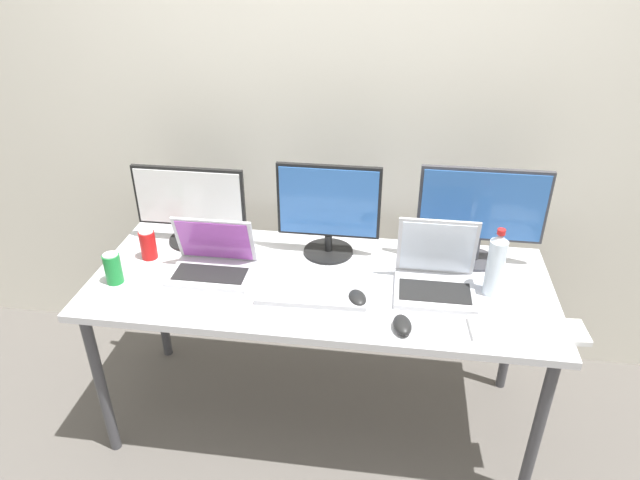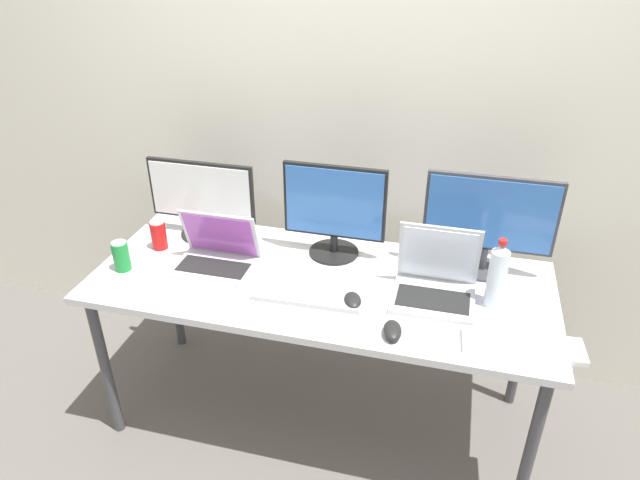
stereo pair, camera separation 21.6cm
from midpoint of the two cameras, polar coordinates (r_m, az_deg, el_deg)
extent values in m
plane|color=#5B5651|center=(2.74, 2.36, -17.05)|extent=(16.00, 16.00, 0.00)
cube|color=silver|center=(2.55, 5.92, 13.82)|extent=(7.00, 0.08, 2.60)
cylinder|color=#424247|center=(2.55, -18.38, -12.12)|extent=(0.04, 0.04, 0.71)
cylinder|color=#424247|center=(2.29, 23.02, -18.95)|extent=(0.04, 0.04, 0.71)
cylinder|color=#424247|center=(2.96, -12.40, -4.71)|extent=(0.04, 0.04, 0.71)
cylinder|color=#424247|center=(2.74, 21.75, -9.51)|extent=(0.04, 0.04, 0.71)
cube|color=silver|center=(2.26, 2.74, -4.37)|extent=(1.81, 0.73, 0.03)
cylinder|color=black|center=(2.60, -9.02, 0.70)|extent=(0.22, 0.22, 0.01)
cylinder|color=black|center=(2.58, -9.09, 1.46)|extent=(0.03, 0.03, 0.07)
cube|color=black|center=(2.51, -9.39, 4.82)|extent=(0.48, 0.02, 0.27)
cube|color=white|center=(2.50, -9.51, 4.69)|extent=(0.46, 0.01, 0.24)
cylinder|color=black|center=(2.43, 3.94, -1.27)|extent=(0.21, 0.21, 0.01)
cylinder|color=black|center=(2.40, 3.98, -0.39)|extent=(0.03, 0.03, 0.07)
cube|color=black|center=(2.31, 4.14, 3.77)|extent=(0.42, 0.02, 0.31)
cube|color=#3366B2|center=(2.30, 4.08, 3.63)|extent=(0.40, 0.01, 0.29)
cylinder|color=#38383D|center=(2.43, 18.31, -2.85)|extent=(0.18, 0.18, 0.01)
cylinder|color=#38383D|center=(2.40, 18.50, -1.79)|extent=(0.03, 0.03, 0.09)
cube|color=#38383D|center=(2.31, 19.29, 2.46)|extent=(0.50, 0.02, 0.31)
cube|color=#3366B2|center=(2.30, 19.30, 2.32)|extent=(0.48, 0.01, 0.28)
cube|color=silver|center=(2.33, -7.87, -2.79)|extent=(0.32, 0.22, 0.02)
cube|color=black|center=(2.31, -8.03, -2.76)|extent=(0.28, 0.12, 0.00)
cube|color=silver|center=(2.33, -7.37, 0.55)|extent=(0.32, 0.07, 0.21)
cube|color=#A54CB2|center=(2.33, -7.42, 0.43)|extent=(0.29, 0.06, 0.19)
cube|color=silver|center=(2.19, 14.04, -5.80)|extent=(0.30, 0.25, 0.02)
cube|color=black|center=(2.17, 14.06, -5.84)|extent=(0.27, 0.14, 0.00)
cube|color=silver|center=(2.21, 14.57, -1.40)|extent=(0.30, 0.05, 0.25)
cube|color=silver|center=(2.21, 14.56, -1.51)|extent=(0.27, 0.04, 0.23)
cube|color=white|center=(2.07, 22.52, -9.84)|extent=(0.40, 0.15, 0.02)
cube|color=#B2B2B7|center=(2.15, 1.68, -5.65)|extent=(0.42, 0.15, 0.02)
ellipsoid|color=black|center=(2.12, 6.22, -6.13)|extent=(0.09, 0.12, 0.04)
ellipsoid|color=black|center=(2.00, 10.38, -9.00)|extent=(0.08, 0.12, 0.04)
cylinder|color=silver|center=(2.18, 19.98, -3.79)|extent=(0.07, 0.07, 0.23)
cone|color=silver|center=(2.12, 20.57, -0.90)|extent=(0.06, 0.06, 0.03)
cylinder|color=red|center=(2.11, 20.68, -0.31)|extent=(0.03, 0.03, 0.02)
cylinder|color=red|center=(2.50, -13.48, 0.38)|extent=(0.07, 0.07, 0.12)
cylinder|color=silver|center=(2.47, -13.65, 1.65)|extent=(0.06, 0.06, 0.00)
cylinder|color=#197F33|center=(2.39, -16.86, -1.65)|extent=(0.07, 0.07, 0.12)
cylinder|color=silver|center=(2.36, -17.08, -0.34)|extent=(0.06, 0.06, 0.00)
camera|label=1|loc=(0.11, -87.14, 1.63)|focal=32.00mm
camera|label=2|loc=(0.11, 92.86, -1.63)|focal=32.00mm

